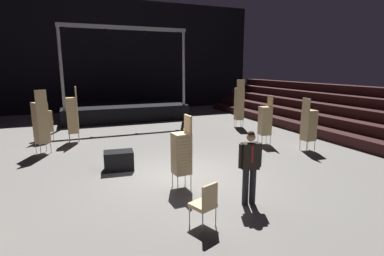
{
  "coord_description": "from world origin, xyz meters",
  "views": [
    {
      "loc": [
        -2.96,
        -7.95,
        3.19
      ],
      "look_at": [
        0.29,
        0.13,
        1.4
      ],
      "focal_mm": 27.79,
      "sensor_mm": 36.0,
      "label": 1
    }
  ],
  "objects_px": {
    "chair_stack_mid_right": "(41,122)",
    "chair_stack_mid_centre": "(73,115)",
    "man_with_tie": "(250,163)",
    "equipment_road_case": "(119,160)",
    "chair_stack_rear_right": "(239,103)",
    "chair_stack_rear_centre": "(309,124)",
    "chair_stack_front_right": "(182,152)",
    "stage_riser": "(125,110)",
    "chair_stack_rear_left": "(265,120)",
    "chair_stack_front_left": "(45,120)",
    "loose_chair_near_man": "(205,202)"
  },
  "relations": [
    {
      "from": "chair_stack_front_right",
      "to": "chair_stack_mid_centre",
      "type": "distance_m",
      "value": 6.95
    },
    {
      "from": "chair_stack_front_right",
      "to": "chair_stack_mid_right",
      "type": "xyz_separation_m",
      "value": [
        -3.73,
        5.02,
        0.21
      ]
    },
    {
      "from": "man_with_tie",
      "to": "chair_stack_rear_centre",
      "type": "height_order",
      "value": "chair_stack_rear_centre"
    },
    {
      "from": "stage_riser",
      "to": "equipment_road_case",
      "type": "relative_size",
      "value": 8.12
    },
    {
      "from": "chair_stack_rear_left",
      "to": "chair_stack_rear_centre",
      "type": "xyz_separation_m",
      "value": [
        0.97,
        -1.45,
        0.0
      ]
    },
    {
      "from": "chair_stack_mid_right",
      "to": "chair_stack_rear_left",
      "type": "xyz_separation_m",
      "value": [
        8.55,
        -1.95,
        -0.17
      ]
    },
    {
      "from": "chair_stack_mid_right",
      "to": "chair_stack_mid_centre",
      "type": "distance_m",
      "value": 1.8
    },
    {
      "from": "chair_stack_front_right",
      "to": "chair_stack_mid_right",
      "type": "distance_m",
      "value": 6.25
    },
    {
      "from": "stage_riser",
      "to": "chair_stack_rear_left",
      "type": "height_order",
      "value": "stage_riser"
    },
    {
      "from": "chair_stack_rear_left",
      "to": "loose_chair_near_man",
      "type": "height_order",
      "value": "chair_stack_rear_left"
    },
    {
      "from": "man_with_tie",
      "to": "chair_stack_front_right",
      "type": "relative_size",
      "value": 0.9
    },
    {
      "from": "chair_stack_front_right",
      "to": "chair_stack_mid_right",
      "type": "relative_size",
      "value": 0.82
    },
    {
      "from": "chair_stack_rear_left",
      "to": "stage_riser",
      "type": "bearing_deg",
      "value": 36.52
    },
    {
      "from": "chair_stack_mid_right",
      "to": "chair_stack_rear_right",
      "type": "distance_m",
      "value": 9.59
    },
    {
      "from": "chair_stack_front_left",
      "to": "equipment_road_case",
      "type": "height_order",
      "value": "chair_stack_front_left"
    },
    {
      "from": "man_with_tie",
      "to": "chair_stack_front_left",
      "type": "relative_size",
      "value": 0.99
    },
    {
      "from": "chair_stack_rear_right",
      "to": "equipment_road_case",
      "type": "distance_m",
      "value": 8.5
    },
    {
      "from": "chair_stack_rear_left",
      "to": "chair_stack_rear_right",
      "type": "relative_size",
      "value": 0.8
    },
    {
      "from": "chair_stack_mid_right",
      "to": "chair_stack_mid_centre",
      "type": "height_order",
      "value": "same"
    },
    {
      "from": "stage_riser",
      "to": "chair_stack_rear_centre",
      "type": "bearing_deg",
      "value": -61.35
    },
    {
      "from": "chair_stack_mid_right",
      "to": "stage_riser",
      "type": "bearing_deg",
      "value": 28.68
    },
    {
      "from": "stage_riser",
      "to": "chair_stack_mid_right",
      "type": "relative_size",
      "value": 3.06
    },
    {
      "from": "man_with_tie",
      "to": "chair_stack_rear_left",
      "type": "distance_m",
      "value": 5.9
    },
    {
      "from": "chair_stack_front_right",
      "to": "chair_stack_rear_centre",
      "type": "bearing_deg",
      "value": -77.8
    },
    {
      "from": "chair_stack_rear_centre",
      "to": "chair_stack_front_right",
      "type": "bearing_deg",
      "value": -71.18
    },
    {
      "from": "man_with_tie",
      "to": "chair_stack_rear_right",
      "type": "distance_m",
      "value": 9.41
    },
    {
      "from": "chair_stack_front_right",
      "to": "chair_stack_rear_centre",
      "type": "height_order",
      "value": "chair_stack_rear_centre"
    },
    {
      "from": "chair_stack_mid_right",
      "to": "loose_chair_near_man",
      "type": "distance_m",
      "value": 7.92
    },
    {
      "from": "chair_stack_mid_centre",
      "to": "chair_stack_rear_left",
      "type": "bearing_deg",
      "value": -111.86
    },
    {
      "from": "chair_stack_front_left",
      "to": "chair_stack_rear_right",
      "type": "xyz_separation_m",
      "value": [
        9.47,
        -0.49,
        0.38
      ]
    },
    {
      "from": "equipment_road_case",
      "to": "loose_chair_near_man",
      "type": "xyz_separation_m",
      "value": [
        1.11,
        -4.15,
        0.23
      ]
    },
    {
      "from": "chair_stack_rear_right",
      "to": "loose_chair_near_man",
      "type": "distance_m",
      "value": 10.62
    },
    {
      "from": "chair_stack_mid_centre",
      "to": "chair_stack_front_left",
      "type": "bearing_deg",
      "value": 59.32
    },
    {
      "from": "chair_stack_front_right",
      "to": "equipment_road_case",
      "type": "xyz_separation_m",
      "value": [
        -1.36,
        2.08,
        -0.68
      ]
    },
    {
      "from": "man_with_tie",
      "to": "equipment_road_case",
      "type": "bearing_deg",
      "value": -45.89
    },
    {
      "from": "stage_riser",
      "to": "man_with_tie",
      "type": "xyz_separation_m",
      "value": [
        0.73,
        -13.03,
        0.47
      ]
    },
    {
      "from": "chair_stack_mid_centre",
      "to": "chair_stack_rear_left",
      "type": "distance_m",
      "value": 8.17
    },
    {
      "from": "stage_riser",
      "to": "equipment_road_case",
      "type": "xyz_separation_m",
      "value": [
        -1.76,
        -9.43,
        -0.24
      ]
    },
    {
      "from": "chair_stack_rear_left",
      "to": "chair_stack_rear_right",
      "type": "distance_m",
      "value": 3.73
    },
    {
      "from": "chair_stack_rear_right",
      "to": "chair_stack_rear_centre",
      "type": "height_order",
      "value": "chair_stack_rear_right"
    },
    {
      "from": "chair_stack_rear_centre",
      "to": "equipment_road_case",
      "type": "bearing_deg",
      "value": -90.45
    },
    {
      "from": "stage_riser",
      "to": "chair_stack_mid_right",
      "type": "bearing_deg",
      "value": -122.44
    },
    {
      "from": "chair_stack_front_right",
      "to": "chair_stack_rear_right",
      "type": "height_order",
      "value": "chair_stack_rear_right"
    },
    {
      "from": "chair_stack_front_left",
      "to": "chair_stack_mid_right",
      "type": "height_order",
      "value": "chair_stack_mid_right"
    },
    {
      "from": "chair_stack_mid_right",
      "to": "chair_stack_rear_centre",
      "type": "xyz_separation_m",
      "value": [
        9.52,
        -3.4,
        -0.17
      ]
    },
    {
      "from": "stage_riser",
      "to": "chair_stack_front_right",
      "type": "xyz_separation_m",
      "value": [
        -0.4,
        -11.5,
        0.44
      ]
    },
    {
      "from": "chair_stack_rear_left",
      "to": "chair_stack_front_left",
      "type": "bearing_deg",
      "value": 73.26
    },
    {
      "from": "chair_stack_front_left",
      "to": "chair_stack_mid_centre",
      "type": "distance_m",
      "value": 1.38
    },
    {
      "from": "chair_stack_mid_centre",
      "to": "equipment_road_case",
      "type": "relative_size",
      "value": 2.66
    },
    {
      "from": "equipment_road_case",
      "to": "chair_stack_front_right",
      "type": "bearing_deg",
      "value": -56.79
    }
  ]
}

